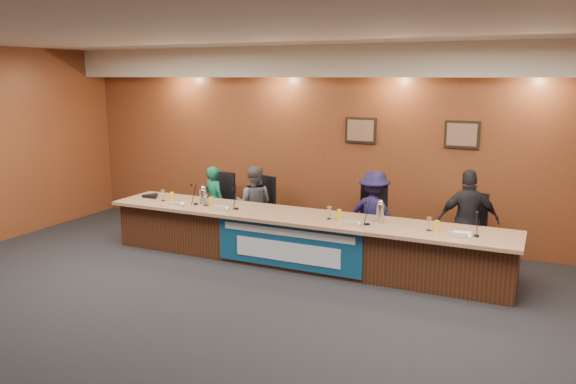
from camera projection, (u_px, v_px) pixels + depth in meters
name	position (u px, v px, depth m)	size (l,w,h in m)	color
floor	(211.00, 328.00, 6.18)	(10.00, 10.00, 0.00)	black
ceiling	(202.00, 26.00, 5.53)	(10.00, 8.00, 0.04)	silver
wall_back	(338.00, 144.00, 9.41)	(10.00, 0.04, 3.20)	brown
soffit	(334.00, 61.00, 8.91)	(10.00, 0.50, 0.50)	beige
dais_body	(299.00, 240.00, 8.24)	(6.00, 0.80, 0.70)	#3E1F10
dais_top	(298.00, 217.00, 8.12)	(6.10, 0.95, 0.05)	#9A714F
banner	(287.00, 246.00, 7.87)	(2.20, 0.02, 0.65)	navy
banner_text_upper	(287.00, 233.00, 7.81)	(2.00, 0.01, 0.10)	silver
banner_text_lower	(287.00, 252.00, 7.87)	(1.60, 0.01, 0.28)	silver
wall_photo_left	(361.00, 130.00, 9.16)	(0.52, 0.04, 0.42)	black
wall_photo_right	(462.00, 135.00, 8.50)	(0.52, 0.04, 0.42)	black
panelist_a	(214.00, 201.00, 9.63)	(0.45, 0.29, 1.22)	#0E5A3E
panelist_b	(254.00, 204.00, 9.30)	(0.62, 0.48, 1.28)	#515256
panelist_c	(374.00, 215.00, 8.45)	(0.87, 0.50, 1.34)	#181239
panelist_d	(468.00, 221.00, 7.87)	(0.85, 0.35, 1.45)	black
office_chair_a	(218.00, 207.00, 9.75)	(0.48, 0.48, 0.08)	black
office_chair_b	(257.00, 212.00, 9.42)	(0.48, 0.48, 0.08)	black
office_chair_c	(375.00, 225.00, 8.57)	(0.48, 0.48, 0.08)	black
office_chair_d	(468.00, 236.00, 8.01)	(0.48, 0.48, 0.08)	black
nameplate_a	(175.00, 203.00, 8.66)	(0.24, 0.06, 0.09)	white
microphone_a	(196.00, 204.00, 8.77)	(0.07, 0.07, 0.02)	black
juice_glass_a	(172.00, 197.00, 8.98)	(0.06, 0.06, 0.15)	yellow
water_glass_a	(163.00, 195.00, 9.01)	(0.08, 0.08, 0.18)	silver
nameplate_b	(219.00, 207.00, 8.38)	(0.24, 0.06, 0.09)	white
microphone_b	(236.00, 209.00, 8.46)	(0.07, 0.07, 0.02)	black
juice_glass_b	(212.00, 202.00, 8.61)	(0.06, 0.06, 0.15)	yellow
water_glass_b	(206.00, 200.00, 8.66)	(0.08, 0.08, 0.18)	silver
nameplate_c	(350.00, 223.00, 7.50)	(0.24, 0.06, 0.09)	white
microphone_c	(367.00, 224.00, 7.57)	(0.07, 0.07, 0.02)	black
juice_glass_c	(339.00, 215.00, 7.81)	(0.06, 0.06, 0.15)	yellow
water_glass_c	(329.00, 213.00, 7.85)	(0.08, 0.08, 0.18)	silver
nameplate_d	(458.00, 234.00, 6.95)	(0.24, 0.06, 0.09)	white
microphone_d	(476.00, 236.00, 7.02)	(0.07, 0.07, 0.02)	black
juice_glass_d	(437.00, 226.00, 7.22)	(0.06, 0.06, 0.15)	yellow
water_glass_d	(429.00, 224.00, 7.26)	(0.08, 0.08, 0.18)	silver
carafe_left	(203.00, 197.00, 8.78)	(0.12, 0.12, 0.23)	silver
carafe_right	(380.00, 213.00, 7.66)	(0.11, 0.11, 0.26)	silver
speakerphone	(152.00, 196.00, 9.27)	(0.32, 0.32, 0.05)	black
paper_stack	(462.00, 234.00, 7.12)	(0.22, 0.30, 0.01)	white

